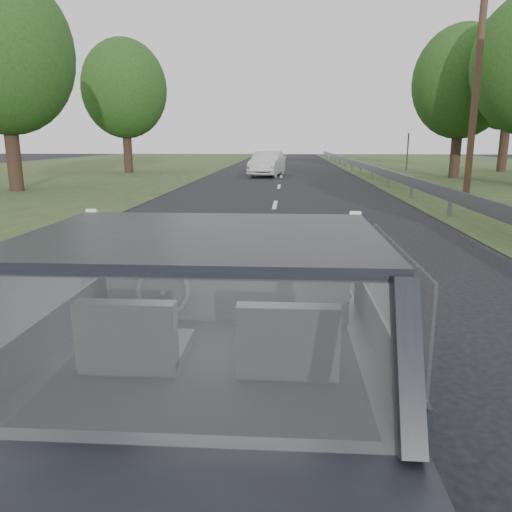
# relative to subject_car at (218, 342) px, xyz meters

# --- Properties ---
(ground) EXTENTS (140.00, 140.00, 0.00)m
(ground) POSITION_rel_subject_car_xyz_m (0.00, 0.00, -0.72)
(ground) COLOR #26262C
(ground) RESTS_ON ground
(subject_car) EXTENTS (1.80, 4.00, 1.45)m
(subject_car) POSITION_rel_subject_car_xyz_m (0.00, 0.00, 0.00)
(subject_car) COLOR black
(subject_car) RESTS_ON ground
(dashboard) EXTENTS (1.58, 0.45, 0.30)m
(dashboard) POSITION_rel_subject_car_xyz_m (0.00, 0.62, 0.12)
(dashboard) COLOR black
(dashboard) RESTS_ON subject_car
(driver_seat) EXTENTS (0.50, 0.72, 0.42)m
(driver_seat) POSITION_rel_subject_car_xyz_m (-0.40, -0.29, 0.16)
(driver_seat) COLOR black
(driver_seat) RESTS_ON subject_car
(passenger_seat) EXTENTS (0.50, 0.72, 0.42)m
(passenger_seat) POSITION_rel_subject_car_xyz_m (0.40, -0.29, 0.16)
(passenger_seat) COLOR black
(passenger_seat) RESTS_ON subject_car
(steering_wheel) EXTENTS (0.36, 0.36, 0.04)m
(steering_wheel) POSITION_rel_subject_car_xyz_m (-0.40, 0.33, 0.20)
(steering_wheel) COLOR black
(steering_wheel) RESTS_ON dashboard
(cat) EXTENTS (0.60, 0.29, 0.26)m
(cat) POSITION_rel_subject_car_xyz_m (0.28, 0.67, 0.36)
(cat) COLOR #9A9A9D
(cat) RESTS_ON dashboard
(guardrail) EXTENTS (0.05, 90.00, 0.32)m
(guardrail) POSITION_rel_subject_car_xyz_m (4.30, 10.00, -0.15)
(guardrail) COLOR gray
(guardrail) RESTS_ON ground
(other_car) EXTENTS (2.09, 4.18, 1.32)m
(other_car) POSITION_rel_subject_car_xyz_m (-0.76, 24.30, -0.07)
(other_car) COLOR silver
(other_car) RESTS_ON ground
(highway_sign) EXTENTS (0.30, 0.91, 2.29)m
(highway_sign) POSITION_rel_subject_car_xyz_m (7.33, 27.67, 0.42)
(highway_sign) COLOR #154524
(highway_sign) RESTS_ON ground
(utility_pole) EXTENTS (0.28, 0.28, 7.47)m
(utility_pole) POSITION_rel_subject_car_xyz_m (6.84, 15.94, 3.01)
(utility_pole) COLOR #4E382B
(utility_pole) RESTS_ON ground
(tree_2) EXTENTS (6.09, 6.09, 7.15)m
(tree_2) POSITION_rel_subject_car_xyz_m (8.75, 23.48, 2.85)
(tree_2) COLOR #1D4311
(tree_2) RESTS_ON ground
(tree_3) EXTENTS (6.98, 6.98, 9.08)m
(tree_3) POSITION_rel_subject_car_xyz_m (13.39, 29.18, 3.81)
(tree_3) COLOR #1D4311
(tree_3) RESTS_ON ground
(tree_5) EXTENTS (6.36, 6.36, 7.54)m
(tree_5) POSITION_rel_subject_car_xyz_m (-9.82, 15.56, 3.04)
(tree_5) COLOR #1D4311
(tree_5) RESTS_ON ground
(tree_6) EXTENTS (5.60, 5.60, 7.31)m
(tree_6) POSITION_rel_subject_car_xyz_m (-9.08, 26.72, 2.93)
(tree_6) COLOR #1D4311
(tree_6) RESTS_ON ground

